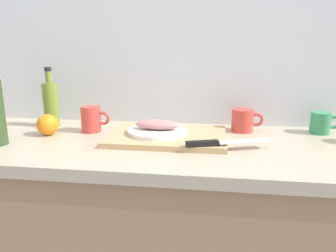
{
  "coord_description": "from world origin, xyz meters",
  "views": [
    {
      "loc": [
        0.24,
        -1.1,
        1.24
      ],
      "look_at": [
        0.08,
        0.04,
        0.95
      ],
      "focal_mm": 34.14,
      "sensor_mm": 36.0,
      "label": 1
    }
  ],
  "objects_px": {
    "olive_oil_bottle": "(51,103)",
    "coffee_mug_1": "(321,123)",
    "fish_fillet": "(157,125)",
    "chef_knife": "(218,143)",
    "white_plate": "(157,131)",
    "cutting_board": "(168,136)",
    "coffee_mug_2": "(92,119)",
    "coffee_mug_0": "(243,120)",
    "orange_0": "(48,125)"
  },
  "relations": [
    {
      "from": "olive_oil_bottle",
      "to": "coffee_mug_1",
      "type": "height_order",
      "value": "olive_oil_bottle"
    },
    {
      "from": "olive_oil_bottle",
      "to": "orange_0",
      "type": "bearing_deg",
      "value": -69.55
    },
    {
      "from": "chef_knife",
      "to": "olive_oil_bottle",
      "type": "bearing_deg",
      "value": 143.42
    },
    {
      "from": "chef_knife",
      "to": "coffee_mug_0",
      "type": "height_order",
      "value": "coffee_mug_0"
    },
    {
      "from": "cutting_board",
      "to": "chef_knife",
      "type": "relative_size",
      "value": 1.51
    },
    {
      "from": "coffee_mug_0",
      "to": "coffee_mug_2",
      "type": "relative_size",
      "value": 1.08
    },
    {
      "from": "fish_fillet",
      "to": "orange_0",
      "type": "xyz_separation_m",
      "value": [
        -0.43,
        -0.01,
        -0.01
      ]
    },
    {
      "from": "olive_oil_bottle",
      "to": "orange_0",
      "type": "distance_m",
      "value": 0.15
    },
    {
      "from": "cutting_board",
      "to": "fish_fillet",
      "type": "height_order",
      "value": "fish_fillet"
    },
    {
      "from": "cutting_board",
      "to": "olive_oil_bottle",
      "type": "relative_size",
      "value": 1.69
    },
    {
      "from": "white_plate",
      "to": "coffee_mug_2",
      "type": "height_order",
      "value": "coffee_mug_2"
    },
    {
      "from": "white_plate",
      "to": "olive_oil_bottle",
      "type": "bearing_deg",
      "value": 166.24
    },
    {
      "from": "coffee_mug_0",
      "to": "cutting_board",
      "type": "bearing_deg",
      "value": -152.49
    },
    {
      "from": "white_plate",
      "to": "coffee_mug_1",
      "type": "xyz_separation_m",
      "value": [
        0.64,
        0.16,
        0.02
      ]
    },
    {
      "from": "white_plate",
      "to": "orange_0",
      "type": "height_order",
      "value": "orange_0"
    },
    {
      "from": "olive_oil_bottle",
      "to": "coffee_mug_1",
      "type": "relative_size",
      "value": 2.18
    },
    {
      "from": "fish_fillet",
      "to": "olive_oil_bottle",
      "type": "bearing_deg",
      "value": 166.24
    },
    {
      "from": "chef_knife",
      "to": "coffee_mug_1",
      "type": "xyz_separation_m",
      "value": [
        0.41,
        0.28,
        0.01
      ]
    },
    {
      "from": "coffee_mug_1",
      "to": "coffee_mug_2",
      "type": "xyz_separation_m",
      "value": [
        -0.92,
        -0.1,
        0.01
      ]
    },
    {
      "from": "coffee_mug_1",
      "to": "orange_0",
      "type": "height_order",
      "value": "coffee_mug_1"
    },
    {
      "from": "fish_fillet",
      "to": "chef_knife",
      "type": "distance_m",
      "value": 0.26
    },
    {
      "from": "fish_fillet",
      "to": "chef_knife",
      "type": "height_order",
      "value": "fish_fillet"
    },
    {
      "from": "coffee_mug_0",
      "to": "coffee_mug_2",
      "type": "xyz_separation_m",
      "value": [
        -0.61,
        -0.09,
        0.01
      ]
    },
    {
      "from": "white_plate",
      "to": "fish_fillet",
      "type": "height_order",
      "value": "fish_fillet"
    },
    {
      "from": "olive_oil_bottle",
      "to": "orange_0",
      "type": "height_order",
      "value": "olive_oil_bottle"
    },
    {
      "from": "chef_knife",
      "to": "orange_0",
      "type": "bearing_deg",
      "value": 152.9
    },
    {
      "from": "fish_fillet",
      "to": "coffee_mug_1",
      "type": "xyz_separation_m",
      "value": [
        0.64,
        0.16,
        -0.01
      ]
    },
    {
      "from": "coffee_mug_1",
      "to": "chef_knife",
      "type": "bearing_deg",
      "value": -145.62
    },
    {
      "from": "cutting_board",
      "to": "coffee_mug_2",
      "type": "relative_size",
      "value": 3.64
    },
    {
      "from": "cutting_board",
      "to": "coffee_mug_0",
      "type": "height_order",
      "value": "coffee_mug_0"
    },
    {
      "from": "cutting_board",
      "to": "coffee_mug_2",
      "type": "distance_m",
      "value": 0.33
    },
    {
      "from": "coffee_mug_0",
      "to": "coffee_mug_1",
      "type": "bearing_deg",
      "value": 2.17
    },
    {
      "from": "coffee_mug_0",
      "to": "coffee_mug_2",
      "type": "distance_m",
      "value": 0.62
    },
    {
      "from": "chef_knife",
      "to": "white_plate",
      "type": "bearing_deg",
      "value": 133.37
    },
    {
      "from": "fish_fillet",
      "to": "olive_oil_bottle",
      "type": "relative_size",
      "value": 0.67
    },
    {
      "from": "olive_oil_bottle",
      "to": "coffee_mug_2",
      "type": "xyz_separation_m",
      "value": [
        0.2,
        -0.06,
        -0.05
      ]
    },
    {
      "from": "coffee_mug_2",
      "to": "white_plate",
      "type": "bearing_deg",
      "value": -11.53
    },
    {
      "from": "coffee_mug_1",
      "to": "coffee_mug_2",
      "type": "bearing_deg",
      "value": -173.78
    },
    {
      "from": "white_plate",
      "to": "chef_knife",
      "type": "relative_size",
      "value": 0.79
    },
    {
      "from": "cutting_board",
      "to": "olive_oil_bottle",
      "type": "xyz_separation_m",
      "value": [
        -0.53,
        0.12,
        0.09
      ]
    },
    {
      "from": "cutting_board",
      "to": "fish_fillet",
      "type": "distance_m",
      "value": 0.06
    },
    {
      "from": "fish_fillet",
      "to": "orange_0",
      "type": "height_order",
      "value": "orange_0"
    },
    {
      "from": "coffee_mug_1",
      "to": "olive_oil_bottle",
      "type": "bearing_deg",
      "value": -178.02
    },
    {
      "from": "cutting_board",
      "to": "coffee_mug_2",
      "type": "height_order",
      "value": "coffee_mug_2"
    },
    {
      "from": "white_plate",
      "to": "olive_oil_bottle",
      "type": "height_order",
      "value": "olive_oil_bottle"
    },
    {
      "from": "coffee_mug_0",
      "to": "orange_0",
      "type": "bearing_deg",
      "value": -168.15
    },
    {
      "from": "fish_fillet",
      "to": "chef_knife",
      "type": "xyz_separation_m",
      "value": [
        0.22,
        -0.12,
        -0.02
      ]
    },
    {
      "from": "chef_knife",
      "to": "cutting_board",
      "type": "bearing_deg",
      "value": 129.24
    },
    {
      "from": "white_plate",
      "to": "coffee_mug_1",
      "type": "height_order",
      "value": "coffee_mug_1"
    },
    {
      "from": "coffee_mug_2",
      "to": "olive_oil_bottle",
      "type": "bearing_deg",
      "value": 163.22
    }
  ]
}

